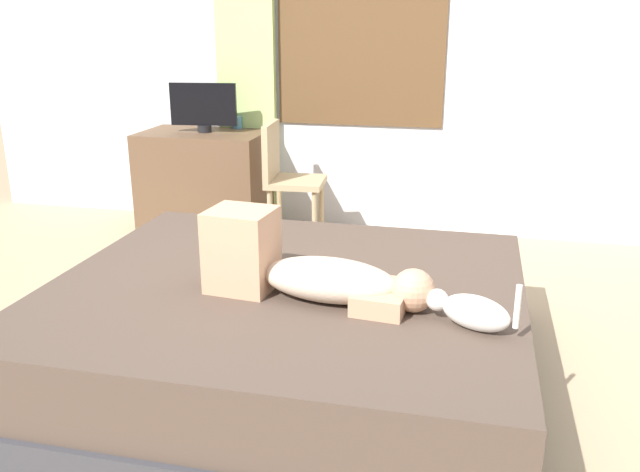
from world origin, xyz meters
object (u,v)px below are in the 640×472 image
Objects in this scene: cat at (471,311)px; desk at (205,182)px; chair_by_desk at (286,175)px; person_lying at (306,270)px; cup at (237,122)px; bed at (288,329)px; tv_monitor at (203,107)px.

cat is 2.95m from desk.
cat is 0.39× the size of chair_by_desk.
cup is (-1.12, 2.28, 0.23)m from person_lying.
chair_by_desk reaches higher than cat.
bed is 2.36m from tv_monitor.
person_lying is at bearing -63.90° from cup.
cup is 0.10× the size of chair_by_desk.
person_lying is (0.12, -0.13, 0.34)m from bed.
tv_monitor reaches higher than bed.
cat is at bearing -12.37° from person_lying.
bed is 2.43m from cup.
tv_monitor is (-1.16, 1.92, 0.70)m from bed.
cat reaches higher than bed.
person_lying is 2.54m from cup.
chair_by_desk is at bearing 106.22° from bed.
cup is at bearing 126.19° from cat.
person_lying reaches higher than bed.
desk is (-1.30, 2.06, -0.19)m from person_lying.
cup reaches higher than person_lying.
tv_monitor reaches higher than person_lying.
chair_by_desk reaches higher than desk.
person_lying is 2.45m from tv_monitor.
person_lying is at bearing -58.01° from tv_monitor.
person_lying is 0.67m from cat.
chair_by_desk is (0.67, -0.21, -0.41)m from tv_monitor.
cat is (0.66, -0.14, -0.05)m from person_lying.
person_lying is 1.05× the size of desk.
cat is 0.70× the size of tv_monitor.
cat is (0.78, -0.28, 0.29)m from bed.
bed is 2.26m from desk.
cat is 2.96m from tv_monitor.
person_lying is 10.58× the size of cup.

